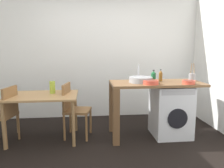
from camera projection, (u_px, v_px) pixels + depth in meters
ground_plane at (104, 151)px, 3.28m from camera, size 5.46×5.46×0.00m
wall_back at (98, 54)px, 4.78m from camera, size 4.60×0.10×2.70m
dining_table at (42, 101)px, 3.61m from camera, size 1.10×0.76×0.74m
chair_person_seat at (5, 112)px, 3.46m from camera, size 0.48×0.48×0.90m
chair_opposite at (73, 107)px, 3.75m from camera, size 0.47×0.47×0.90m
kitchen_counter at (144, 92)px, 3.72m from camera, size 1.50×0.68×0.92m
washing_machine at (171, 111)px, 3.82m from camera, size 0.60×0.61×0.86m
sink_basin at (141, 80)px, 3.68m from camera, size 0.38×0.38×0.09m
tap at (138, 73)px, 3.84m from camera, size 0.02×0.02×0.28m
bottle_tall_green at (153, 76)px, 3.75m from camera, size 0.08×0.08×0.20m
bottle_squat_brown at (161, 76)px, 3.82m from camera, size 0.06×0.06×0.20m
mixing_bowl at (151, 82)px, 3.50m from camera, size 0.24×0.24×0.07m
utensil_crock at (192, 77)px, 3.82m from camera, size 0.11×0.11×0.30m
colander at (189, 82)px, 3.54m from camera, size 0.20×0.20×0.06m
vase at (52, 87)px, 3.69m from camera, size 0.09×0.09×0.20m
scissors at (155, 83)px, 3.61m from camera, size 0.15×0.06×0.01m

